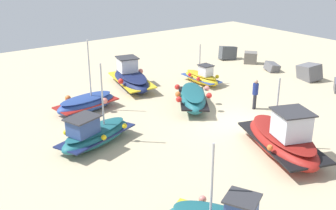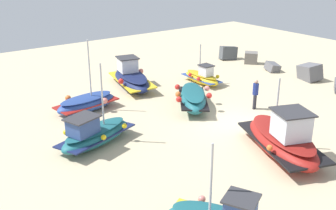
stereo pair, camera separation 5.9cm
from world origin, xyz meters
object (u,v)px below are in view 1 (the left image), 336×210
at_px(fishing_boat_2, 283,139).
at_px(fishing_boat_3, 193,98).
at_px(fishing_boat_0, 94,134).
at_px(fishing_boat_1, 131,78).
at_px(fishing_boat_6, 86,103).
at_px(person_walking, 255,92).
at_px(fishing_boat_5, 202,77).

bearing_deg(fishing_boat_2, fishing_boat_3, -162.35).
distance_m(fishing_boat_0, fishing_boat_2, 8.37).
bearing_deg(fishing_boat_1, fishing_boat_6, 129.85).
distance_m(fishing_boat_2, fishing_boat_6, 10.77).
xyz_separation_m(fishing_boat_1, fishing_boat_6, (2.21, -4.21, -0.13)).
xyz_separation_m(fishing_boat_1, fishing_boat_3, (5.28, 0.86, -0.04)).
distance_m(fishing_boat_0, person_walking, 9.37).
height_order(fishing_boat_0, fishing_boat_3, fishing_boat_0).
bearing_deg(person_walking, fishing_boat_6, -143.62).
distance_m(fishing_boat_0, fishing_boat_3, 6.71).
bearing_deg(fishing_boat_1, fishing_boat_2, -165.88).
relative_size(fishing_boat_1, fishing_boat_3, 1.23).
bearing_deg(fishing_boat_0, fishing_boat_5, -176.25).
distance_m(fishing_boat_1, fishing_boat_6, 4.76).
height_order(fishing_boat_3, person_walking, person_walking).
xyz_separation_m(fishing_boat_2, person_walking, (-4.42, 3.11, 0.27)).
distance_m(fishing_boat_6, person_walking, 9.38).
height_order(fishing_boat_0, person_walking, fishing_boat_0).
height_order(fishing_boat_0, fishing_boat_1, fishing_boat_0).
bearing_deg(person_walking, fishing_boat_2, -54.22).
bearing_deg(fishing_boat_5, fishing_boat_6, -89.60).
xyz_separation_m(fishing_boat_2, fishing_boat_5, (-9.69, 3.76, -0.26)).
distance_m(fishing_boat_3, fishing_boat_6, 5.93).
height_order(fishing_boat_2, fishing_boat_6, fishing_boat_6).
distance_m(fishing_boat_1, person_walking, 8.30).
bearing_deg(fishing_boat_3, fishing_boat_0, 134.11).
xyz_separation_m(fishing_boat_0, fishing_boat_2, (5.64, 6.18, 0.16)).
bearing_deg(fishing_boat_0, person_walking, 154.13).
bearing_deg(fishing_boat_3, fishing_boat_6, 94.27).
bearing_deg(person_walking, fishing_boat_1, -174.13).
distance_m(fishing_boat_0, fishing_boat_5, 10.73).
xyz_separation_m(fishing_boat_3, fishing_boat_6, (-3.08, -5.07, -0.09)).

